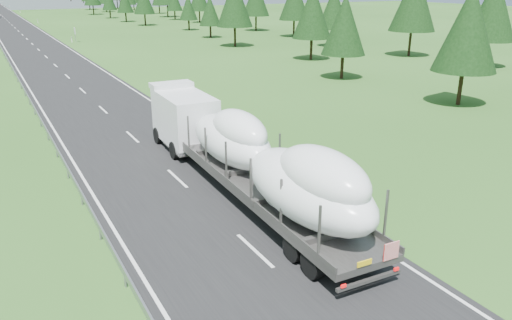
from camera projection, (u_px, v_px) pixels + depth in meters
ground at (255, 251)px, 20.39m from camera, size 400.00×400.00×0.00m
road_surface at (22, 34)px, 102.78m from camera, size 10.00×400.00×0.02m
marker_posts at (28, 15)px, 150.87m from camera, size 0.13×350.08×1.00m
highway_sign at (75, 32)px, 88.96m from camera, size 0.08×0.90×2.60m
boat_truck at (247, 151)px, 24.92m from camera, size 3.52×21.44×4.39m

